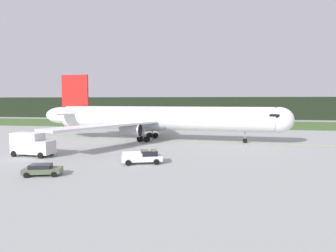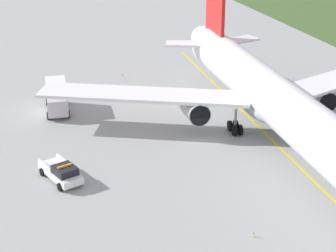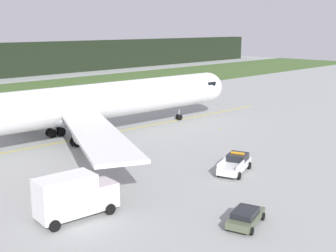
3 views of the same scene
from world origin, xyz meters
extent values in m
plane|color=#979B98|center=(0.00, 0.00, 0.00)|extent=(320.00, 320.00, 0.00)
cube|color=yellow|center=(2.88, 7.59, 0.00)|extent=(71.40, 4.64, 0.01)
cylinder|color=white|center=(2.88, 7.59, 4.71)|extent=(44.91, 7.69, 4.98)
ellipsoid|color=white|center=(-20.91, 9.04, 5.09)|extent=(8.18, 4.21, 3.73)
ellipsoid|color=#A3ABB5|center=(0.65, 7.73, 3.34)|extent=(10.31, 5.83, 2.74)
cylinder|color=#B0B0B0|center=(-1.01, 15.47, 2.81)|extent=(3.89, 2.73, 2.50)
cylinder|color=black|center=(0.91, 15.35, 2.81)|extent=(0.26, 2.31, 2.30)
cube|color=white|center=(-4.95, -4.74, 4.09)|extent=(14.36, 23.21, 0.35)
cylinder|color=#B0B0B0|center=(-1.94, 0.25, 2.81)|extent=(3.89, 2.73, 2.50)
cylinder|color=black|center=(-0.02, 0.13, 2.81)|extent=(0.26, 2.31, 2.30)
cube|color=red|center=(-17.50, 8.83, 9.97)|extent=(6.43, 0.83, 8.52)
cube|color=white|center=(-17.80, 12.23, 5.59)|extent=(4.14, 6.81, 0.28)
cube|color=white|center=(-18.21, 5.49, 5.59)|extent=(4.77, 6.88, 0.28)
cylinder|color=gray|center=(-0.15, 11.02, 1.71)|extent=(0.28, 0.28, 2.22)
cylinder|color=black|center=(0.53, 10.63, 0.60)|extent=(1.22, 0.37, 1.20)
cylinder|color=black|center=(0.57, 11.32, 0.60)|extent=(1.22, 0.37, 1.20)
cylinder|color=black|center=(-0.87, 10.71, 0.60)|extent=(1.22, 0.37, 1.20)
cylinder|color=black|center=(-0.83, 11.41, 0.60)|extent=(1.22, 0.37, 1.20)
cylinder|color=gray|center=(-0.54, 4.56, 1.71)|extent=(0.28, 0.28, 2.22)
cylinder|color=black|center=(0.18, 4.86, 0.60)|extent=(1.22, 0.37, 1.20)
cylinder|color=black|center=(0.14, 4.16, 0.60)|extent=(1.22, 0.37, 1.20)
cylinder|color=black|center=(-1.22, 4.95, 0.60)|extent=(1.22, 0.37, 1.20)
cylinder|color=black|center=(-1.26, 4.25, 0.60)|extent=(1.22, 0.37, 1.20)
cube|color=white|center=(4.43, -15.69, 0.73)|extent=(5.78, 3.67, 0.70)
cube|color=black|center=(5.36, -15.38, 1.43)|extent=(2.65, 2.48, 0.70)
cube|color=white|center=(2.89, -15.18, 1.31)|extent=(2.49, 0.92, 0.45)
cube|color=white|center=(3.52, -17.02, 1.31)|extent=(2.49, 0.92, 0.45)
cube|color=orange|center=(5.36, -15.38, 1.86)|extent=(0.65, 1.42, 0.16)
cylinder|color=black|center=(5.84, -14.11, 0.38)|extent=(0.80, 0.47, 0.76)
cylinder|color=black|center=(6.51, -16.09, 0.38)|extent=(0.80, 0.47, 0.76)
cylinder|color=black|center=(2.36, -15.28, 0.38)|extent=(0.80, 0.47, 0.76)
cylinder|color=black|center=(3.03, -17.26, 0.38)|extent=(0.80, 0.47, 0.76)
cube|color=silver|center=(-10.92, -13.60, 1.45)|extent=(2.15, 2.59, 2.00)
cube|color=white|center=(-14.11, -13.26, 2.01)|extent=(4.75, 2.87, 3.12)
cylinder|color=#99999E|center=(-13.21, -13.35, 0.36)|extent=(0.78, 0.18, 1.04)
cylinder|color=#99999E|center=(-15.01, -13.16, 0.36)|extent=(0.78, 0.18, 1.04)
cylinder|color=black|center=(-10.79, -12.41, 0.45)|extent=(0.92, 0.35, 0.90)
cylinder|color=black|center=(-11.05, -14.79, 0.45)|extent=(0.92, 0.35, 0.90)
cylinder|color=black|center=(-15.55, -11.90, 0.45)|extent=(0.92, 0.35, 0.90)
cylinder|color=black|center=(-15.81, -14.28, 0.45)|extent=(0.92, 0.35, 0.90)
cylinder|color=yellow|center=(18.90, -2.52, 0.16)|extent=(0.10, 0.10, 0.32)
sphere|color=blue|center=(18.90, -2.52, 0.37)|extent=(0.12, 0.12, 0.12)
cylinder|color=yellow|center=(-23.74, -2.52, 0.17)|extent=(0.10, 0.10, 0.34)
sphere|color=blue|center=(-23.74, -2.52, 0.39)|extent=(0.12, 0.12, 0.12)
camera|label=1|loc=(14.38, -53.36, 8.42)|focal=31.39mm
camera|label=2|loc=(54.73, -21.53, 26.81)|focal=63.27mm
camera|label=3|loc=(-31.41, -41.30, 14.71)|focal=47.35mm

